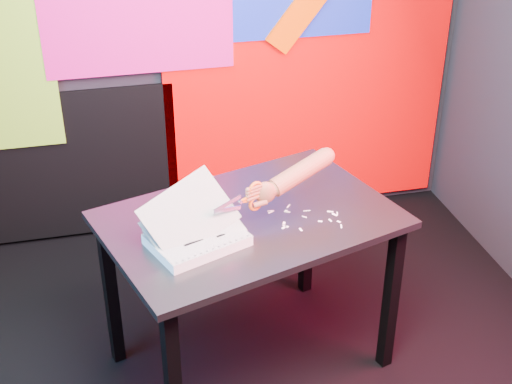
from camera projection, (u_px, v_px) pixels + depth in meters
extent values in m
cube|color=#F00203|center=(309.00, 76.00, 3.89)|extent=(1.60, 0.02, 1.60)
cube|color=black|center=(56.00, 168.00, 3.81)|extent=(1.30, 0.02, 0.85)
cube|color=black|center=(111.00, 293.00, 3.01)|extent=(0.06, 0.06, 0.72)
cube|color=black|center=(391.00, 298.00, 2.98)|extent=(0.06, 0.06, 0.72)
cube|color=black|center=(307.00, 228.00, 3.45)|extent=(0.06, 0.06, 0.72)
cube|color=#343434|center=(250.00, 220.00, 2.81)|extent=(1.29, 1.04, 0.03)
cube|color=silver|center=(197.00, 240.00, 2.62)|extent=(0.40, 0.35, 0.04)
cube|color=beige|center=(197.00, 235.00, 2.61)|extent=(0.40, 0.35, 0.00)
cube|color=beige|center=(197.00, 234.00, 2.61)|extent=(0.39, 0.33, 0.10)
cube|color=beige|center=(193.00, 227.00, 2.61)|extent=(0.40, 0.31, 0.18)
cube|color=beige|center=(189.00, 214.00, 2.60)|extent=(0.40, 0.28, 0.25)
cylinder|color=#2C2C2D|center=(176.00, 263.00, 2.46)|extent=(0.01, 0.01, 0.00)
cylinder|color=#2C2C2D|center=(183.00, 260.00, 2.47)|extent=(0.01, 0.01, 0.00)
cylinder|color=#2C2C2D|center=(189.00, 258.00, 2.48)|extent=(0.01, 0.01, 0.00)
cylinder|color=#2C2C2D|center=(195.00, 256.00, 2.50)|extent=(0.01, 0.01, 0.00)
cylinder|color=#2C2C2D|center=(201.00, 253.00, 2.51)|extent=(0.01, 0.01, 0.00)
cylinder|color=#2C2C2D|center=(207.00, 251.00, 2.52)|extent=(0.01, 0.01, 0.00)
cylinder|color=#2C2C2D|center=(213.00, 249.00, 2.53)|extent=(0.01, 0.01, 0.00)
cylinder|color=#2C2C2D|center=(219.00, 247.00, 2.55)|extent=(0.01, 0.01, 0.00)
cylinder|color=#2C2C2D|center=(225.00, 244.00, 2.56)|extent=(0.01, 0.01, 0.00)
cylinder|color=#2C2C2D|center=(230.00, 242.00, 2.57)|extent=(0.01, 0.01, 0.00)
cylinder|color=#2C2C2D|center=(236.00, 240.00, 2.58)|extent=(0.01, 0.01, 0.00)
cylinder|color=#2C2C2D|center=(242.00, 238.00, 2.60)|extent=(0.01, 0.01, 0.00)
cylinder|color=#2C2C2D|center=(247.00, 236.00, 2.61)|extent=(0.01, 0.01, 0.00)
cylinder|color=#2C2C2D|center=(147.00, 234.00, 2.62)|extent=(0.01, 0.01, 0.00)
cylinder|color=#2C2C2D|center=(153.00, 232.00, 2.63)|extent=(0.01, 0.01, 0.00)
cylinder|color=#2C2C2D|center=(159.00, 230.00, 2.64)|extent=(0.01, 0.01, 0.00)
cylinder|color=#2C2C2D|center=(165.00, 228.00, 2.65)|extent=(0.01, 0.01, 0.00)
cylinder|color=#2C2C2D|center=(170.00, 226.00, 2.67)|extent=(0.01, 0.01, 0.00)
cylinder|color=#2C2C2D|center=(176.00, 224.00, 2.68)|extent=(0.01, 0.01, 0.00)
cylinder|color=#2C2C2D|center=(182.00, 222.00, 2.69)|extent=(0.01, 0.01, 0.00)
cylinder|color=#2C2C2D|center=(188.00, 220.00, 2.70)|extent=(0.01, 0.01, 0.00)
cylinder|color=#2C2C2D|center=(193.00, 218.00, 2.72)|extent=(0.01, 0.01, 0.00)
cylinder|color=#2C2C2D|center=(199.00, 216.00, 2.73)|extent=(0.01, 0.01, 0.00)
cylinder|color=#2C2C2D|center=(204.00, 214.00, 2.74)|extent=(0.01, 0.01, 0.00)
cylinder|color=#2C2C2D|center=(210.00, 212.00, 2.75)|extent=(0.01, 0.01, 0.00)
cylinder|color=#2C2C2D|center=(215.00, 210.00, 2.77)|extent=(0.01, 0.01, 0.00)
cube|color=black|center=(172.00, 236.00, 2.60)|extent=(0.06, 0.03, 0.00)
cube|color=black|center=(197.00, 230.00, 2.64)|extent=(0.04, 0.03, 0.00)
cube|color=black|center=(194.00, 242.00, 2.57)|extent=(0.08, 0.04, 0.00)
cube|color=black|center=(221.00, 235.00, 2.61)|extent=(0.04, 0.02, 0.00)
cube|color=silver|center=(227.00, 204.00, 2.62)|extent=(0.11, 0.05, 0.04)
cube|color=silver|center=(227.00, 209.00, 2.63)|extent=(0.11, 0.05, 0.04)
cylinder|color=silver|center=(240.00, 202.00, 2.66)|extent=(0.02, 0.01, 0.01)
cube|color=#E74F13|center=(245.00, 201.00, 2.67)|extent=(0.05, 0.03, 0.02)
cube|color=#E74F13|center=(245.00, 199.00, 2.67)|extent=(0.05, 0.03, 0.02)
torus|color=#E74F13|center=(256.00, 189.00, 2.68)|extent=(0.06, 0.04, 0.06)
torus|color=#E74F13|center=(256.00, 203.00, 2.71)|extent=(0.06, 0.04, 0.06)
ellipsoid|color=brown|center=(265.00, 193.00, 2.72)|extent=(0.09, 0.05, 0.09)
cylinder|color=brown|center=(256.00, 197.00, 2.70)|extent=(0.07, 0.04, 0.02)
cylinder|color=brown|center=(256.00, 193.00, 2.69)|extent=(0.06, 0.04, 0.02)
cylinder|color=brown|center=(256.00, 190.00, 2.68)|extent=(0.06, 0.04, 0.02)
cylinder|color=brown|center=(256.00, 187.00, 2.67)|extent=(0.05, 0.04, 0.02)
cylinder|color=brown|center=(260.00, 204.00, 2.71)|extent=(0.06, 0.03, 0.03)
cylinder|color=brown|center=(274.00, 188.00, 2.74)|extent=(0.07, 0.08, 0.06)
cylinder|color=brown|center=(301.00, 172.00, 2.79)|extent=(0.29, 0.18, 0.13)
sphere|color=brown|center=(326.00, 156.00, 2.85)|extent=(0.07, 0.07, 0.07)
cube|color=white|center=(330.00, 220.00, 2.78)|extent=(0.01, 0.02, 0.00)
cube|color=white|center=(287.00, 212.00, 2.83)|extent=(0.03, 0.02, 0.00)
cube|color=white|center=(301.00, 230.00, 2.72)|extent=(0.01, 0.02, 0.00)
cube|color=white|center=(335.00, 215.00, 2.81)|extent=(0.02, 0.03, 0.00)
cube|color=white|center=(341.00, 226.00, 2.74)|extent=(0.01, 0.03, 0.00)
cube|color=white|center=(286.00, 211.00, 2.84)|extent=(0.01, 0.02, 0.00)
cube|color=white|center=(320.00, 221.00, 2.77)|extent=(0.02, 0.02, 0.00)
cube|color=white|center=(304.00, 217.00, 2.80)|extent=(0.02, 0.02, 0.00)
cube|color=white|center=(307.00, 211.00, 2.84)|extent=(0.03, 0.01, 0.00)
cube|color=white|center=(271.00, 212.00, 2.83)|extent=(0.03, 0.02, 0.00)
cube|color=white|center=(288.00, 206.00, 2.87)|extent=(0.02, 0.02, 0.00)
cube|color=white|center=(330.00, 212.00, 2.83)|extent=(0.03, 0.02, 0.00)
cube|color=white|center=(339.00, 222.00, 2.77)|extent=(0.02, 0.02, 0.00)
cube|color=white|center=(337.00, 213.00, 2.82)|extent=(0.01, 0.02, 0.00)
cube|color=white|center=(286.00, 226.00, 2.74)|extent=(0.02, 0.03, 0.00)
cube|color=white|center=(284.00, 224.00, 2.76)|extent=(0.02, 0.03, 0.00)
cube|color=white|center=(284.00, 227.00, 2.73)|extent=(0.03, 0.02, 0.00)
cube|color=white|center=(271.00, 211.00, 2.84)|extent=(0.03, 0.01, 0.00)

